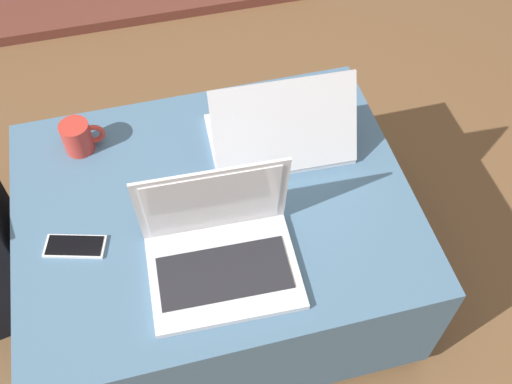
{
  "coord_description": "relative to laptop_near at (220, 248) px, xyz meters",
  "views": [
    {
      "loc": [
        -0.11,
        -0.88,
        1.65
      ],
      "look_at": [
        0.1,
        -0.05,
        0.51
      ],
      "focal_mm": 42.0,
      "sensor_mm": 36.0,
      "label": 1
    }
  ],
  "objects": [
    {
      "name": "laptop_far",
      "position": [
        0.23,
        0.31,
        -0.01
      ],
      "size": [
        0.38,
        0.26,
        0.24
      ],
      "rotation": [
        0.0,
        0.0,
        3.1
      ],
      "color": "silver",
      "rests_on": "ottoman"
    },
    {
      "name": "coffee_mug",
      "position": [
        -0.29,
        0.43,
        -0.01
      ],
      "size": [
        0.11,
        0.08,
        0.09
      ],
      "color": "red",
      "rests_on": "ottoman"
    },
    {
      "name": "cell_phone",
      "position": [
        -0.33,
        0.12,
        -0.05
      ],
      "size": [
        0.15,
        0.1,
        0.01
      ],
      "rotation": [
        0.0,
        0.0,
        4.44
      ],
      "color": "white",
      "rests_on": "ottoman"
    },
    {
      "name": "ground_plane",
      "position": [
        0.02,
        0.17,
        -0.48
      ],
      "size": [
        14.0,
        14.0,
        0.0
      ],
      "primitive_type": "plane",
      "color": "brown"
    },
    {
      "name": "ottoman",
      "position": [
        0.02,
        0.17,
        -0.27
      ],
      "size": [
        1.0,
        0.79,
        0.43
      ],
      "color": "#2A3D4E",
      "rests_on": "ground_plane"
    },
    {
      "name": "laptop_near",
      "position": [
        0.0,
        0.0,
        0.0
      ],
      "size": [
        0.35,
        0.27,
        0.27
      ],
      "rotation": [
        0.0,
        0.0,
        -0.04
      ],
      "color": "silver",
      "rests_on": "ottoman"
    }
  ]
}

